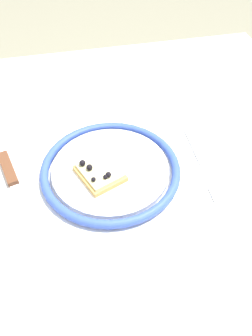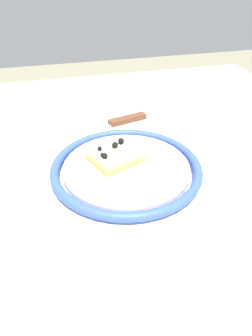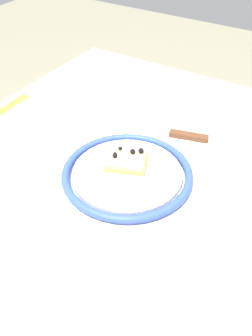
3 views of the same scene
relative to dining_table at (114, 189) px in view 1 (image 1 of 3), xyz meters
The scene contains 6 objects.
ground_plane 0.66m from the dining_table, ahead, with size 6.00×6.00×0.00m, color gray.
dining_table is the anchor object (origin of this frame).
plate 0.09m from the dining_table, 67.19° to the left, with size 0.27×0.27×0.02m.
pizza_slice_near 0.11m from the dining_table, 49.43° to the left, with size 0.10×0.10×0.03m.
knife 0.21m from the dining_table, ahead, with size 0.08×0.24×0.01m.
fork 0.19m from the dining_table, 167.50° to the left, with size 0.02×0.20×0.00m.
Camera 1 is at (0.07, 0.45, 1.22)m, focal length 35.74 mm.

